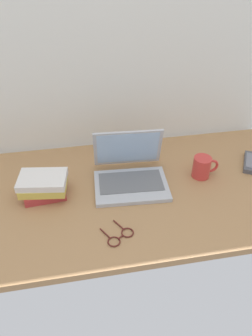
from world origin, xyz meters
name	(u,v)px	position (x,y,z in m)	size (l,w,h in m)	color
desk	(120,194)	(0.00, 0.00, 0.01)	(1.60, 0.76, 0.03)	#A87A4C
laptop	(130,172)	(0.05, 0.06, 0.08)	(0.32, 0.30, 0.21)	#B2B5BA
coffee_mug	(202,167)	(0.37, 0.04, 0.08)	(0.12, 0.08, 0.10)	red
remote_control_near	(249,162)	(0.63, 0.08, 0.04)	(0.12, 0.16, 0.02)	#4C4C51
eyeglasses	(120,236)	(-0.04, -0.25, 0.03)	(0.13, 0.14, 0.01)	#591E19
book_stack	(44,186)	(-0.31, 0.03, 0.08)	(0.21, 0.16, 0.10)	#B23333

